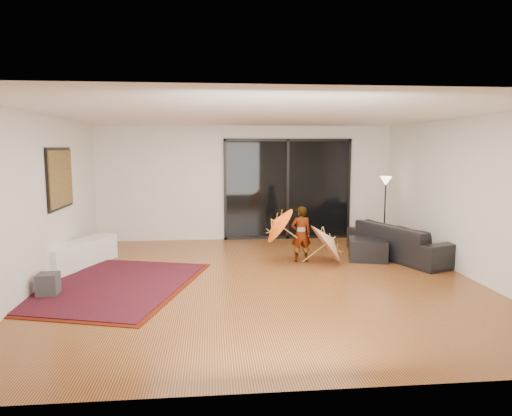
{
  "coord_description": "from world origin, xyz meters",
  "views": [
    {
      "loc": [
        -0.81,
        -7.31,
        2.18
      ],
      "look_at": [
        -0.02,
        0.85,
        1.1
      ],
      "focal_mm": 32.0,
      "sensor_mm": 36.0,
      "label": 1
    }
  ],
  "objects": [
    {
      "name": "floor",
      "position": [
        0.0,
        0.0,
        0.0
      ],
      "size": [
        7.0,
        7.0,
        0.0
      ],
      "primitive_type": "plane",
      "color": "#9B5F2A",
      "rests_on": "ground"
    },
    {
      "name": "ceiling",
      "position": [
        0.0,
        0.0,
        2.7
      ],
      "size": [
        7.0,
        7.0,
        0.0
      ],
      "primitive_type": "plane",
      "rotation": [
        3.14,
        0.0,
        0.0
      ],
      "color": "white",
      "rests_on": "wall_back"
    },
    {
      "name": "wall_back",
      "position": [
        0.0,
        3.5,
        1.35
      ],
      "size": [
        7.0,
        0.0,
        7.0
      ],
      "primitive_type": "plane",
      "rotation": [
        1.57,
        0.0,
        0.0
      ],
      "color": "silver",
      "rests_on": "floor"
    },
    {
      "name": "wall_front",
      "position": [
        0.0,
        -3.5,
        1.35
      ],
      "size": [
        7.0,
        0.0,
        7.0
      ],
      "primitive_type": "plane",
      "rotation": [
        -1.57,
        0.0,
        0.0
      ],
      "color": "silver",
      "rests_on": "floor"
    },
    {
      "name": "wall_left",
      "position": [
        -3.5,
        0.0,
        1.35
      ],
      "size": [
        0.0,
        7.0,
        7.0
      ],
      "primitive_type": "plane",
      "rotation": [
        1.57,
        0.0,
        1.57
      ],
      "color": "silver",
      "rests_on": "floor"
    },
    {
      "name": "wall_right",
      "position": [
        3.5,
        0.0,
        1.35
      ],
      "size": [
        0.0,
        7.0,
        7.0
      ],
      "primitive_type": "plane",
      "rotation": [
        1.57,
        0.0,
        -1.57
      ],
      "color": "silver",
      "rests_on": "floor"
    },
    {
      "name": "sliding_door",
      "position": [
        1.0,
        3.47,
        1.2
      ],
      "size": [
        3.06,
        0.07,
        2.4
      ],
      "color": "black",
      "rests_on": "wall_back"
    },
    {
      "name": "painting",
      "position": [
        -3.46,
        1.0,
        1.65
      ],
      "size": [
        0.04,
        1.28,
        1.08
      ],
      "color": "black",
      "rests_on": "wall_left"
    },
    {
      "name": "media_console",
      "position": [
        -3.25,
        1.2,
        0.24
      ],
      "size": [
        1.06,
        1.73,
        0.47
      ],
      "primitive_type": "cube",
      "rotation": [
        0.0,
        0.0,
        -0.4
      ],
      "color": "white",
      "rests_on": "floor"
    },
    {
      "name": "speaker",
      "position": [
        -3.25,
        -0.49,
        0.17
      ],
      "size": [
        0.31,
        0.31,
        0.34
      ],
      "primitive_type": "cube",
      "rotation": [
        0.0,
        0.0,
        0.05
      ],
      "color": "#424244",
      "rests_on": "floor"
    },
    {
      "name": "persian_rug",
      "position": [
        -2.35,
        -0.11,
        0.01
      ],
      "size": [
        2.99,
        3.6,
        0.02
      ],
      "rotation": [
        0.0,
        0.0,
        -0.28
      ],
      "color": "#521407",
      "rests_on": "floor"
    },
    {
      "name": "sofa",
      "position": [
        2.95,
        1.29,
        0.34
      ],
      "size": [
        1.7,
        2.51,
        0.68
      ],
      "primitive_type": "imported",
      "rotation": [
        0.0,
        0.0,
        1.94
      ],
      "color": "black",
      "rests_on": "floor"
    },
    {
      "name": "ottoman",
      "position": [
        2.23,
        1.21,
        0.2
      ],
      "size": [
        0.88,
        0.88,
        0.41
      ],
      "primitive_type": "cube",
      "rotation": [
        0.0,
        0.0,
        -0.26
      ],
      "color": "black",
      "rests_on": "floor"
    },
    {
      "name": "floor_lamp",
      "position": [
        3.1,
        2.62,
        1.22
      ],
      "size": [
        0.27,
        0.27,
        1.55
      ],
      "color": "black",
      "rests_on": "floor"
    },
    {
      "name": "child",
      "position": [
        0.88,
        1.18,
        0.54
      ],
      "size": [
        0.41,
        0.28,
        1.08
      ],
      "primitive_type": "imported",
      "rotation": [
        0.0,
        0.0,
        3.19
      ],
      "color": "#999999",
      "rests_on": "floor"
    },
    {
      "name": "parasol_orange",
      "position": [
        0.33,
        1.13,
        0.73
      ],
      "size": [
        0.59,
        0.77,
        0.85
      ],
      "rotation": [
        0.0,
        -0.94,
        0.0
      ],
      "color": "#EB570C",
      "rests_on": "child"
    },
    {
      "name": "parasol_white",
      "position": [
        1.48,
        1.03,
        0.5
      ],
      "size": [
        0.7,
        0.91,
        0.96
      ],
      "rotation": [
        0.0,
        0.92,
        0.0
      ],
      "color": "white",
      "rests_on": "floor"
    }
  ]
}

